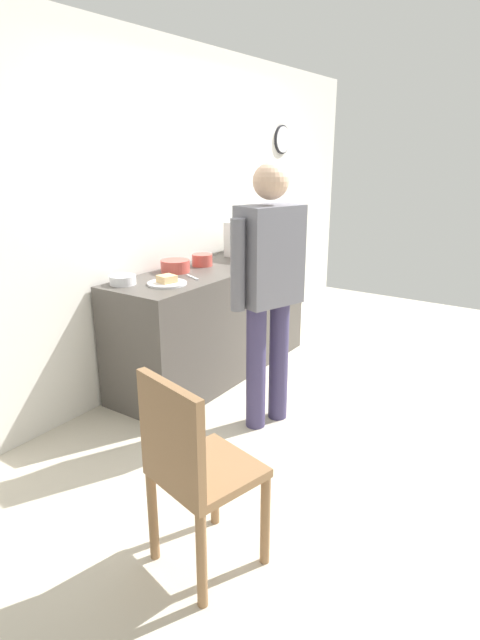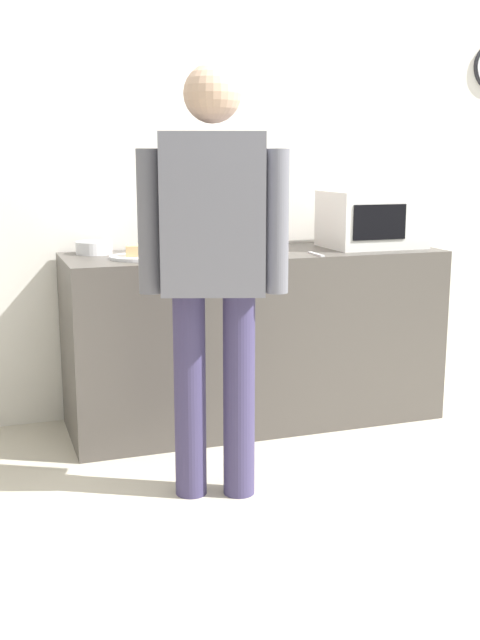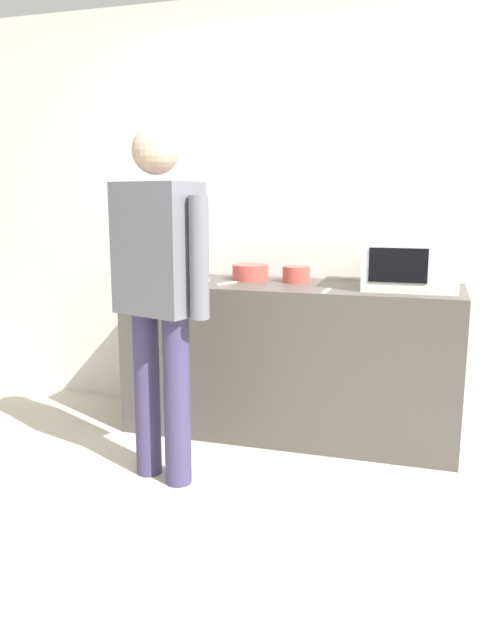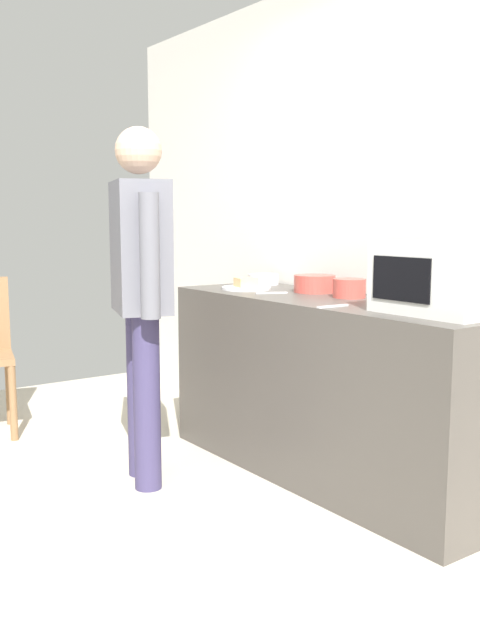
{
  "view_description": "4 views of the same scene",
  "coord_description": "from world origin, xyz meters",
  "views": [
    {
      "loc": [
        -3.43,
        -1.22,
        1.77
      ],
      "look_at": [
        -0.44,
        0.81,
        0.6
      ],
      "focal_mm": 28.83,
      "sensor_mm": 36.0,
      "label": 1
    },
    {
      "loc": [
        -1.57,
        -2.45,
        1.38
      ],
      "look_at": [
        -0.44,
        0.82,
        0.64
      ],
      "focal_mm": 42.93,
      "sensor_mm": 36.0,
      "label": 2
    },
    {
      "loc": [
        0.54,
        -2.27,
        1.4
      ],
      "look_at": [
        -0.42,
        0.85,
        0.75
      ],
      "focal_mm": 34.59,
      "sensor_mm": 36.0,
      "label": 3
    },
    {
      "loc": [
        2.33,
        -1.16,
        1.3
      ],
      "look_at": [
        -0.52,
        0.87,
        0.79
      ],
      "focal_mm": 39.57,
      "sensor_mm": 36.0,
      "label": 4
    }
  ],
  "objects": [
    {
      "name": "back_wall",
      "position": [
        0.0,
        1.6,
        1.3
      ],
      "size": [
        5.4,
        0.13,
        2.6
      ],
      "color": "silver",
      "rests_on": "ground_plane"
    },
    {
      "name": "spoon_utensil",
      "position": [
        -0.59,
        1.13,
        0.91
      ],
      "size": [
        0.09,
        0.16,
        0.01
      ],
      "primitive_type": "cube",
      "rotation": [
        0.0,
        0.0,
        1.14
      ],
      "color": "silver",
      "rests_on": "kitchen_counter"
    },
    {
      "name": "fork_utensil",
      "position": [
        0.02,
        1.0,
        0.91
      ],
      "size": [
        0.03,
        0.17,
        0.01
      ],
      "primitive_type": "cube",
      "rotation": [
        0.0,
        0.0,
        1.54
      ],
      "color": "silver",
      "rests_on": "kitchen_counter"
    },
    {
      "name": "cereal_bowl",
      "position": [
        -0.51,
        1.36,
        0.95
      ],
      "size": [
        0.22,
        0.22,
        0.09
      ],
      "primitive_type": "cylinder",
      "color": "#C64C42",
      "rests_on": "kitchen_counter"
    },
    {
      "name": "ground_plane",
      "position": [
        0.0,
        0.0,
        0.0
      ],
      "size": [
        6.0,
        6.0,
        0.0
      ],
      "primitive_type": "plane",
      "color": "beige"
    },
    {
      "name": "microwave",
      "position": [
        0.44,
        1.22,
        1.06
      ],
      "size": [
        0.5,
        0.39,
        0.3
      ],
      "color": "silver",
      "rests_on": "kitchen_counter"
    },
    {
      "name": "kitchen_counter",
      "position": [
        -0.22,
        1.22,
        0.45
      ],
      "size": [
        1.94,
        0.62,
        0.91
      ],
      "primitive_type": "cube",
      "color": "#4C4742",
      "rests_on": "ground_plane"
    },
    {
      "name": "person_standing",
      "position": [
        -0.69,
        0.41,
        1.01
      ],
      "size": [
        0.57,
        0.35,
        1.72
      ],
      "color": "#3D365F",
      "rests_on": "ground_plane"
    },
    {
      "name": "salad_bowl",
      "position": [
        -0.22,
        1.33,
        0.95
      ],
      "size": [
        0.17,
        0.17,
        0.09
      ],
      "primitive_type": "cylinder",
      "color": "#C64C42",
      "rests_on": "kitchen_counter"
    },
    {
      "name": "mixing_bowl",
      "position": [
        -1.02,
        1.4,
        0.94
      ],
      "size": [
        0.18,
        0.18,
        0.06
      ],
      "primitive_type": "cylinder",
      "color": "white",
      "rests_on": "kitchen_counter"
    },
    {
      "name": "sandwich_plate",
      "position": [
        -0.85,
        1.15,
        0.92
      ],
      "size": [
        0.27,
        0.27,
        0.07
      ],
      "color": "white",
      "rests_on": "kitchen_counter"
    }
  ]
}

